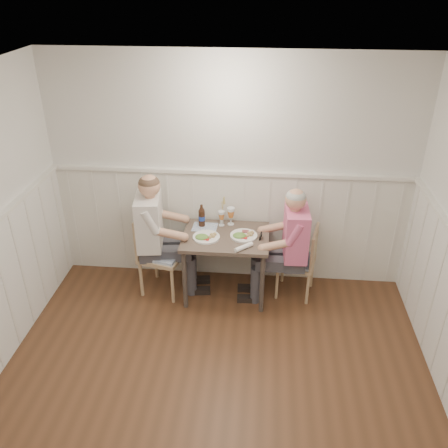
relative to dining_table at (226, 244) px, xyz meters
The scene contains 16 objects.
ground_plane 1.95m from the dining_table, 89.43° to the right, with size 4.50×4.50×0.00m, color #4C2F1C.
room_shell 2.04m from the dining_table, 89.43° to the right, with size 4.04×4.54×2.60m.
wainscot 1.15m from the dining_table, 89.09° to the right, with size 4.00×4.49×1.34m.
dining_table is the anchor object (origin of this frame).
chair_right 0.85m from the dining_table, ahead, with size 0.47×0.47×0.84m.
chair_left 0.77m from the dining_table, behind, with size 0.54×0.54×0.94m.
man_in_pink 0.70m from the dining_table, ahead, with size 0.64×0.44×1.36m.
diner_cream 0.78m from the dining_table, behind, with size 0.71×0.49×1.45m.
plate_man 0.22m from the dining_table, ahead, with size 0.29×0.29×0.07m.
plate_diner 0.26m from the dining_table, 159.67° to the right, with size 0.29×0.29×0.07m.
beer_glass_a 0.35m from the dining_table, 82.23° to the left, with size 0.08×0.08×0.21m.
beer_glass_b 0.32m from the dining_table, 106.72° to the left, with size 0.07×0.07×0.18m.
beer_bottle 0.40m from the dining_table, 146.24° to the left, with size 0.07×0.07×0.26m.
rolled_napkin 0.35m from the dining_table, 51.07° to the right, with size 0.19×0.18×0.05m.
grass_vase 0.37m from the dining_table, 104.72° to the left, with size 0.04×0.04×0.35m.
gingham_mat 0.31m from the dining_table, 147.28° to the left, with size 0.28×0.23×0.01m.
Camera 1 is at (0.37, -2.54, 3.30)m, focal length 38.00 mm.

